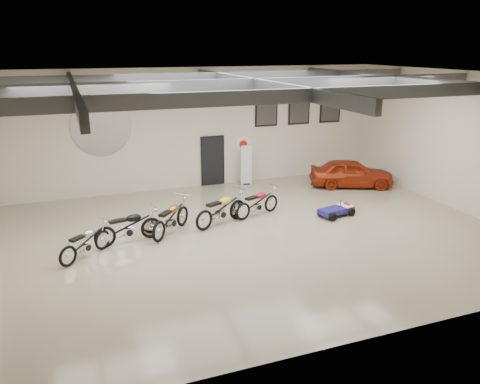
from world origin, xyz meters
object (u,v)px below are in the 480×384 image
object	(u,v)px
vintage_car	(351,173)
motorcycle_red	(257,202)
motorcycle_silver	(85,242)
go_kart	(339,207)
motorcycle_black	(128,226)
motorcycle_gold	(171,217)
motorcycle_yellow	(221,209)
banner_stand	(246,165)

from	to	relation	value
vintage_car	motorcycle_red	bearing A→B (deg)	133.22
motorcycle_silver	go_kart	distance (m)	8.69
motorcycle_black	vintage_car	size ratio (longest dim) A/B	0.59
vintage_car	motorcycle_gold	bearing A→B (deg)	129.10
motorcycle_yellow	banner_stand	bearing A→B (deg)	34.64
motorcycle_gold	motorcycle_red	world-z (taller)	motorcycle_gold
motorcycle_silver	motorcycle_gold	size ratio (longest dim) A/B	0.88
motorcycle_silver	motorcycle_gold	world-z (taller)	motorcycle_gold
motorcycle_silver	motorcycle_black	world-z (taller)	motorcycle_black
motorcycle_silver	vintage_car	xyz separation A→B (m)	(11.09, 3.48, 0.12)
banner_stand	motorcycle_red	distance (m)	4.04
motorcycle_gold	go_kart	world-z (taller)	motorcycle_gold
motorcycle_yellow	vintage_car	world-z (taller)	vintage_car
motorcycle_gold	motorcycle_red	bearing A→B (deg)	-37.17
motorcycle_silver	motorcycle_gold	bearing A→B (deg)	-20.97
motorcycle_silver	motorcycle_red	distance (m)	6.10
go_kart	motorcycle_red	bearing A→B (deg)	147.05
banner_stand	motorcycle_yellow	bearing A→B (deg)	-111.32
motorcycle_black	vintage_car	world-z (taller)	vintage_car
motorcycle_yellow	vintage_car	distance (m)	7.07
banner_stand	motorcycle_red	size ratio (longest dim) A/B	0.92
motorcycle_silver	go_kart	xyz separation A→B (m)	(8.67, 0.52, -0.19)
motorcycle_red	motorcycle_gold	bearing A→B (deg)	169.49
banner_stand	motorcycle_silver	size ratio (longest dim) A/B	0.96
motorcycle_yellow	motorcycle_black	bearing A→B (deg)	164.16
motorcycle_yellow	go_kart	xyz separation A→B (m)	(4.24, -0.61, -0.27)
go_kart	vintage_car	xyz separation A→B (m)	(2.43, 2.96, 0.30)
go_kart	motorcycle_black	bearing A→B (deg)	165.61
motorcycle_red	motorcycle_yellow	bearing A→B (deg)	173.78
go_kart	banner_stand	bearing A→B (deg)	95.79
motorcycle_gold	motorcycle_red	size ratio (longest dim) A/B	1.09
motorcycle_silver	go_kart	bearing A→B (deg)	-36.94
motorcycle_yellow	motorcycle_red	distance (m)	1.53
motorcycle_black	vintage_car	xyz separation A→B (m)	(9.81, 2.82, 0.06)
vintage_car	motorcycle_yellow	bearing A→B (deg)	131.76
motorcycle_gold	motorcycle_silver	bearing A→B (deg)	152.41
motorcycle_gold	banner_stand	bearing A→B (deg)	-1.21
motorcycle_black	go_kart	xyz separation A→B (m)	(7.38, -0.14, -0.25)
motorcycle_gold	go_kart	xyz separation A→B (m)	(5.99, -0.42, -0.26)
motorcycle_yellow	go_kart	distance (m)	4.29
motorcycle_silver	go_kart	world-z (taller)	motorcycle_silver
banner_stand	go_kart	distance (m)	5.17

